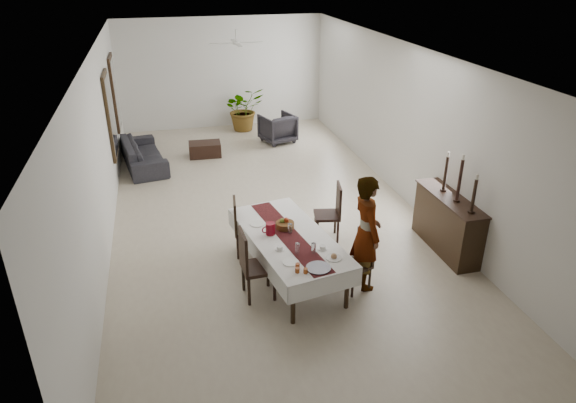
{
  "coord_description": "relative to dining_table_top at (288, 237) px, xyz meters",
  "views": [
    {
      "loc": [
        -1.88,
        -9.28,
        4.76
      ],
      "look_at": [
        0.01,
        -1.83,
        1.05
      ],
      "focal_mm": 32.0,
      "sensor_mm": 36.0,
      "label": 1
    }
  ],
  "objects": [
    {
      "name": "floor",
      "position": [
        0.13,
        2.43,
        -0.72
      ],
      "size": [
        6.0,
        12.0,
        0.0
      ],
      "primitive_type": "cube",
      "color": "beige",
      "rests_on": "ground"
    },
    {
      "name": "ceiling",
      "position": [
        0.13,
        2.43,
        2.48
      ],
      "size": [
        6.0,
        12.0,
        0.02
      ],
      "primitive_type": "cube",
      "color": "white",
      "rests_on": "wall_back"
    },
    {
      "name": "wall_back",
      "position": [
        0.13,
        8.43,
        0.88
      ],
      "size": [
        6.0,
        0.02,
        3.2
      ],
      "primitive_type": "cube",
      "color": "silver",
      "rests_on": "floor"
    },
    {
      "name": "wall_front",
      "position": [
        0.13,
        -3.57,
        0.88
      ],
      "size": [
        6.0,
        0.02,
        3.2
      ],
      "primitive_type": "cube",
      "color": "silver",
      "rests_on": "floor"
    },
    {
      "name": "wall_left",
      "position": [
        -2.87,
        2.43,
        0.88
      ],
      "size": [
        0.02,
        12.0,
        3.2
      ],
      "primitive_type": "cube",
      "color": "silver",
      "rests_on": "floor"
    },
    {
      "name": "wall_right",
      "position": [
        3.13,
        2.43,
        0.88
      ],
      "size": [
        0.02,
        12.0,
        3.2
      ],
      "primitive_type": "cube",
      "color": "silver",
      "rests_on": "floor"
    },
    {
      "name": "dining_table_top",
      "position": [
        0.0,
        0.0,
        0.0
      ],
      "size": [
        1.38,
        2.51,
        0.05
      ],
      "primitive_type": "cube",
      "rotation": [
        0.0,
        0.0,
        0.17
      ],
      "color": "black",
      "rests_on": "table_leg_fl"
    },
    {
      "name": "table_leg_fl",
      "position": [
        -0.24,
        -1.19,
        -0.37
      ],
      "size": [
        0.08,
        0.08,
        0.69
      ],
      "primitive_type": "cylinder",
      "rotation": [
        0.0,
        0.0,
        0.17
      ],
      "color": "black",
      "rests_on": "floor"
    },
    {
      "name": "table_leg_fr",
      "position": [
        0.62,
        -1.04,
        -0.37
      ],
      "size": [
        0.08,
        0.08,
        0.69
      ],
      "primitive_type": "cylinder",
      "rotation": [
        0.0,
        0.0,
        0.17
      ],
      "color": "black",
      "rests_on": "floor"
    },
    {
      "name": "table_leg_bl",
      "position": [
        -0.62,
        1.04,
        -0.37
      ],
      "size": [
        0.08,
        0.08,
        0.69
      ],
      "primitive_type": "cylinder",
      "rotation": [
        0.0,
        0.0,
        0.17
      ],
      "color": "black",
      "rests_on": "floor"
    },
    {
      "name": "table_leg_br",
      "position": [
        0.24,
        1.19,
        -0.37
      ],
      "size": [
        0.08,
        0.08,
        0.69
      ],
      "primitive_type": "cylinder",
      "rotation": [
        0.0,
        0.0,
        0.17
      ],
      "color": "black",
      "rests_on": "floor"
    },
    {
      "name": "tablecloth_top",
      "position": [
        0.0,
        0.0,
        0.03
      ],
      "size": [
        1.59,
        2.72,
        0.01
      ],
      "primitive_type": "cube",
      "rotation": [
        0.0,
        0.0,
        0.17
      ],
      "color": "white",
      "rests_on": "dining_table_top"
    },
    {
      "name": "tablecloth_drape_left",
      "position": [
        -0.57,
        -0.1,
        -0.11
      ],
      "size": [
        0.45,
        2.52,
        0.3
      ],
      "primitive_type": "cube",
      "rotation": [
        0.0,
        0.0,
        0.17
      ],
      "color": "silver",
      "rests_on": "dining_table_top"
    },
    {
      "name": "tablecloth_drape_right",
      "position": [
        0.57,
        0.1,
        -0.11
      ],
      "size": [
        0.45,
        2.52,
        0.3
      ],
      "primitive_type": "cube",
      "rotation": [
        0.0,
        0.0,
        0.17
      ],
      "color": "silver",
      "rests_on": "dining_table_top"
    },
    {
      "name": "tablecloth_drape_near",
      "position": [
        0.22,
        -1.25,
        -0.11
      ],
      "size": [
        1.15,
        0.21,
        0.3
      ],
      "primitive_type": "cube",
      "rotation": [
        0.0,
        0.0,
        0.17
      ],
      "color": "white",
      "rests_on": "dining_table_top"
    },
    {
      "name": "tablecloth_drape_far",
      "position": [
        -0.22,
        1.25,
        -0.11
      ],
      "size": [
        1.15,
        0.21,
        0.3
      ],
      "primitive_type": "cube",
      "rotation": [
        0.0,
        0.0,
        0.17
      ],
      "color": "silver",
      "rests_on": "dining_table_top"
    },
    {
      "name": "table_runner",
      "position": [
        0.0,
        0.0,
        0.04
      ],
      "size": [
        0.76,
        2.5,
        0.0
      ],
      "primitive_type": "cube",
      "rotation": [
        0.0,
        0.0,
        0.17
      ],
      "color": "#5A191C",
      "rests_on": "tablecloth_top"
    },
    {
      "name": "red_pitcher",
      "position": [
        -0.27,
        0.1,
        0.13
      ],
      "size": [
        0.17,
        0.17,
        0.2
      ],
      "primitive_type": "cylinder",
      "rotation": [
        0.0,
        0.0,
        0.17
      ],
      "color": "maroon",
      "rests_on": "tablecloth_top"
    },
    {
      "name": "pitcher_handle",
      "position": [
        -0.35,
        0.09,
        0.13
      ],
      "size": [
        0.12,
        0.04,
        0.12
      ],
      "primitive_type": "torus",
      "rotation": [
        1.57,
        0.0,
        0.17
      ],
      "color": "maroon",
      "rests_on": "red_pitcher"
    },
    {
      "name": "wine_glass_near",
      "position": [
        0.23,
        -0.61,
        0.12
      ],
      "size": [
        0.07,
        0.07,
        0.17
      ],
      "primitive_type": "cylinder",
      "color": "silver",
      "rests_on": "tablecloth_top"
    },
    {
      "name": "wine_glass_mid",
      "position": [
        -0.0,
        -0.55,
        0.12
      ],
      "size": [
        0.07,
        0.07,
        0.17
      ],
      "primitive_type": "cylinder",
      "color": "white",
      "rests_on": "tablecloth_top"
    },
    {
      "name": "wine_glass_far",
      "position": [
        0.04,
        0.06,
        0.12
      ],
      "size": [
        0.07,
        0.07,
        0.17
      ],
      "primitive_type": "cylinder",
      "color": "white",
      "rests_on": "tablecloth_top"
    },
    {
      "name": "teacup_right",
      "position": [
        0.39,
        -0.54,
        0.07
      ],
      "size": [
        0.09,
        0.09,
        0.06
      ],
      "primitive_type": "cylinder",
      "color": "white",
      "rests_on": "saucer_right"
    },
    {
      "name": "saucer_right",
      "position": [
        0.39,
        -0.54,
        0.04
      ],
      "size": [
        0.15,
        0.15,
        0.01
      ],
      "primitive_type": "cylinder",
      "color": "white",
      "rests_on": "tablecloth_top"
    },
    {
      "name": "teacup_left",
      "position": [
        -0.23,
        -0.39,
        0.07
      ],
      "size": [
        0.09,
        0.09,
        0.06
      ],
      "primitive_type": "cylinder",
      "color": "white",
      "rests_on": "saucer_left"
    },
    {
      "name": "saucer_left",
      "position": [
        -0.23,
        -0.39,
        0.04
      ],
      "size": [
        0.15,
        0.15,
        0.01
      ],
      "primitive_type": "cylinder",
      "color": "white",
      "rests_on": "tablecloth_top"
    },
    {
      "name": "plate_near_right",
      "position": [
        0.47,
        -0.82,
        0.04
      ],
      "size": [
        0.24,
        0.24,
        0.01
      ],
      "primitive_type": "cylinder",
      "color": "silver",
      "rests_on": "tablecloth_top"
    },
    {
      "name": "bread_near_right",
      "position": [
        0.47,
        -0.82,
        0.07
      ],
      "size": [
        0.09,
        0.09,
        0.09
      ],
      "primitive_type": "sphere",
      "color": "tan",
      "rests_on": "plate_near_right"
    },
    {
      "name": "plate_near_left",
      "position": [
        -0.17,
        -0.78,
        0.04
      ],
      "size": [
        0.24,
        0.24,
        0.01
      ],
      "primitive_type": "cylinder",
      "color": "white",
      "rests_on": "tablecloth_top"
    },
    {
      "name": "plate_far_left",
      "position": [
        -0.41,
        0.48,
        0.04
      ],
      "size": [
        0.24,
        0.24,
        0.01
      ],
      "primitive_type": "cylinder",
      "color": "white",
      "rests_on": "tablecloth_top"
    },
    {
      "name": "serving_tray",
      "position": [
        0.18,
        -1.03,
        0.05
      ],
      "size": [
        0.36,
        0.36,
        0.02
      ],
      "primitive_type": "cylinder",
      "color": "#45444A",
      "rests_on": "tablecloth_top"
    },
    {
      "name": "jam_jar_a",
      "position": [
        -0.03,
        -1.09,
        0.07
      ],
      "size": [
        0.06,
        0.06,
        0.07
      ],
      "primitive_type": "cylinder",
      "color": "#8F4014",
      "rests_on": "tablecloth_top"
    },
    {
      "name": "jam_jar_b",
      "position": [
        -0.14,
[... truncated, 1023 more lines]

